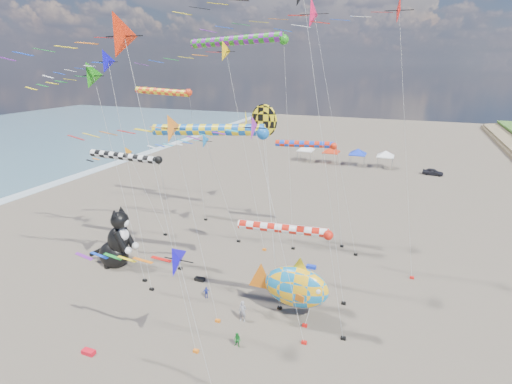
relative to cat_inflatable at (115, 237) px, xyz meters
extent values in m
cone|color=orange|center=(10.17, -4.47, 11.33)|extent=(2.08, 2.23, 2.30)
cylinder|color=#B2B2B2|center=(11.53, -4.47, 4.16)|extent=(2.76, 0.02, 14.35)
cube|color=black|center=(12.90, -4.47, -2.91)|extent=(0.36, 0.24, 0.20)
cone|color=yellow|center=(9.09, 8.12, 16.69)|extent=(1.98, 2.12, 2.18)
cylinder|color=#B2B2B2|center=(10.60, 8.12, 6.84)|extent=(3.04, 0.02, 19.71)
cube|color=black|center=(12.11, 8.12, -2.91)|extent=(0.36, 0.24, 0.20)
cone|color=#F1174D|center=(17.23, 10.37, 19.94)|extent=(2.81, 3.01, 3.10)
cylinder|color=#B2B2B2|center=(19.20, 10.37, 8.46)|extent=(3.96, 0.02, 22.95)
cube|color=black|center=(21.17, 10.37, -2.91)|extent=(0.36, 0.24, 0.20)
cone|color=blue|center=(6.20, 9.05, 7.93)|extent=(1.61, 1.72, 1.77)
cylinder|color=#B2B2B2|center=(7.49, 9.05, 2.46)|extent=(2.62, 0.02, 10.94)
cube|color=black|center=(8.79, 9.05, -2.91)|extent=(0.36, 0.24, 0.20)
cone|color=#110ADC|center=(4.01, -2.53, 15.76)|extent=(1.82, 1.94, 2.00)
cylinder|color=#B2B2B2|center=(4.82, -2.53, 6.37)|extent=(1.65, 0.02, 18.77)
cube|color=black|center=(5.63, -2.53, -2.91)|extent=(0.36, 0.24, 0.20)
cone|color=purple|center=(16.22, -4.54, 11.73)|extent=(1.65, 1.77, 1.82)
cylinder|color=#B2B2B2|center=(17.92, -4.54, 4.36)|extent=(3.42, 0.02, 14.74)
cube|color=black|center=(19.62, -4.54, -2.91)|extent=(0.36, 0.24, 0.20)
cone|color=orange|center=(-2.07, 7.71, 6.36)|extent=(1.66, 1.78, 1.83)
cylinder|color=#B2B2B2|center=(-0.88, 7.71, 1.68)|extent=(2.40, 0.02, 9.38)
cube|color=black|center=(0.31, 7.71, -2.91)|extent=(0.36, 0.24, 0.20)
cone|color=#1E8D13|center=(1.11, -1.52, 14.69)|extent=(2.18, 2.34, 2.41)
cylinder|color=#B2B2B2|center=(2.66, -1.52, 5.84)|extent=(3.11, 0.02, 17.70)
cube|color=black|center=(4.20, -1.52, -2.91)|extent=(0.36, 0.24, 0.20)
cylinder|color=#B2B2B2|center=(19.66, 1.25, 8.76)|extent=(3.53, 0.02, 23.54)
cube|color=black|center=(21.42, 1.25, -2.91)|extent=(0.36, 0.24, 0.20)
cone|color=red|center=(10.57, -8.00, 17.12)|extent=(2.60, 2.78, 2.86)
cylinder|color=#B2B2B2|center=(11.79, -8.00, 7.06)|extent=(2.45, 0.02, 20.14)
cube|color=black|center=(13.00, -8.00, -2.91)|extent=(0.36, 0.24, 0.20)
cone|color=red|center=(24.81, 7.53, 19.43)|extent=(2.18, 2.33, 2.40)
cylinder|color=#B2B2B2|center=(25.68, 7.53, 8.21)|extent=(1.77, 0.02, 22.44)
cube|color=black|center=(26.55, 7.53, -2.91)|extent=(0.36, 0.24, 0.20)
cone|color=#1407DF|center=(14.60, -11.49, 5.48)|extent=(1.87, 2.00, 2.06)
cylinder|color=#B2B2B2|center=(15.45, -11.49, 1.24)|extent=(1.72, 0.02, 8.50)
cylinder|color=red|center=(17.43, -3.12, 4.81)|extent=(6.33, 0.64, 0.64)
sphere|color=red|center=(20.59, -3.12, 4.81)|extent=(0.67, 0.67, 0.67)
cylinder|color=#B2B2B2|center=(21.34, -3.12, 0.90)|extent=(1.52, 0.02, 7.82)
cube|color=black|center=(22.09, -3.12, -2.91)|extent=(0.36, 0.24, 0.20)
cylinder|color=#FB3915|center=(-2.54, 13.38, 12.41)|extent=(7.03, 0.76, 0.76)
sphere|color=#FB3915|center=(0.98, 13.38, 12.41)|extent=(0.80, 0.80, 0.80)
cylinder|color=#B2B2B2|center=(1.73, 13.38, 4.70)|extent=(1.52, 0.02, 15.42)
cube|color=black|center=(2.48, 13.38, -2.91)|extent=(0.36, 0.24, 0.20)
cylinder|color=#238F1A|center=(8.57, 9.48, 17.63)|extent=(9.53, 0.88, 0.88)
sphere|color=#238F1A|center=(13.34, 9.48, 17.63)|extent=(0.92, 0.92, 0.92)
cylinder|color=#B2B2B2|center=(14.09, 9.48, 7.31)|extent=(1.52, 0.02, 20.64)
cube|color=black|center=(14.84, 9.48, -2.91)|extent=(0.36, 0.24, 0.20)
cylinder|color=black|center=(0.93, 1.49, 7.51)|extent=(7.20, 0.67, 0.67)
sphere|color=black|center=(4.53, 1.49, 7.51)|extent=(0.70, 0.70, 0.70)
cylinder|color=#B2B2B2|center=(5.28, 1.49, 2.25)|extent=(1.52, 0.02, 10.52)
cube|color=black|center=(6.03, 1.49, -2.91)|extent=(0.36, 0.24, 0.20)
cylinder|color=red|center=(15.06, 11.82, 7.76)|extent=(5.96, 0.68, 0.68)
sphere|color=red|center=(18.04, 11.82, 7.76)|extent=(0.71, 0.71, 0.71)
cylinder|color=#B2B2B2|center=(18.79, 11.82, 2.38)|extent=(1.52, 0.02, 10.77)
cube|color=black|center=(19.54, 11.82, -2.91)|extent=(0.36, 0.24, 0.20)
cylinder|color=blue|center=(10.89, -1.23, 10.94)|extent=(8.77, 0.84, 0.84)
sphere|color=blue|center=(15.28, -1.23, 10.94)|extent=(0.88, 0.88, 0.88)
cylinder|color=#B2B2B2|center=(16.03, -1.23, 3.96)|extent=(1.52, 0.02, 13.95)
cube|color=black|center=(16.78, -1.23, -2.91)|extent=(0.36, 0.24, 0.20)
ellipsoid|color=yellow|center=(13.97, 2.60, 11.25)|extent=(2.20, 0.40, 2.64)
cone|color=yellow|center=(12.47, 2.60, 11.25)|extent=(0.12, 1.80, 1.80)
cylinder|color=#B2B2B2|center=(14.97, 1.60, 4.12)|extent=(2.03, 2.03, 14.26)
cube|color=black|center=(15.97, 0.60, -2.91)|extent=(0.36, 0.24, 0.20)
ellipsoid|color=#137ABB|center=(18.18, -1.69, -0.44)|extent=(4.96, 2.02, 3.29)
cone|color=orange|center=(15.33, -1.69, -0.44)|extent=(2.42, 0.16, 2.41)
cone|color=yellow|center=(18.40, -1.69, 1.21)|extent=(1.76, 0.13, 1.76)
cylinder|color=#B2B2B2|center=(19.34, -2.19, -2.00)|extent=(0.37, 1.05, 2.04)
cube|color=red|center=(19.18, -2.69, -2.91)|extent=(0.36, 0.24, 0.20)
imported|color=gray|center=(14.61, -3.69, -2.17)|extent=(0.62, 0.41, 1.69)
imported|color=#187D29|center=(15.40, -6.49, -2.46)|extent=(0.57, 0.47, 1.09)
imported|color=#2532A1|center=(10.57, -1.87, -2.50)|extent=(0.63, 0.54, 1.01)
cube|color=black|center=(8.74, 0.34, -2.86)|extent=(0.90, 0.44, 0.30)
cube|color=red|center=(6.33, -10.72, -2.86)|extent=(0.90, 0.44, 0.30)
cube|color=#132EC5|center=(17.57, 6.13, -2.86)|extent=(0.90, 0.44, 0.30)
cube|color=white|center=(6.38, 48.07, -0.76)|extent=(3.00, 3.00, 0.15)
pyramid|color=white|center=(6.38, 48.07, 0.29)|extent=(4.20, 4.20, 1.00)
cylinder|color=#999999|center=(5.08, 46.77, -1.91)|extent=(0.08, 0.08, 2.20)
cylinder|color=#999999|center=(7.68, 46.77, -1.91)|extent=(0.08, 0.08, 2.20)
cylinder|color=#999999|center=(5.08, 49.37, -1.91)|extent=(0.08, 0.08, 2.20)
cylinder|color=#999999|center=(7.68, 49.37, -1.91)|extent=(0.08, 0.08, 2.20)
cube|color=red|center=(11.38, 48.07, -0.76)|extent=(3.00, 3.00, 0.15)
pyramid|color=red|center=(11.38, 48.07, 0.29)|extent=(4.20, 4.20, 1.00)
cylinder|color=#999999|center=(10.08, 46.77, -1.91)|extent=(0.08, 0.08, 2.20)
cylinder|color=#999999|center=(12.68, 46.77, -1.91)|extent=(0.08, 0.08, 2.20)
cylinder|color=#999999|center=(10.08, 49.37, -1.91)|extent=(0.08, 0.08, 2.20)
cylinder|color=#999999|center=(12.68, 49.37, -1.91)|extent=(0.08, 0.08, 2.20)
cube|color=#1534DB|center=(16.38, 48.07, -0.76)|extent=(3.00, 3.00, 0.15)
pyramid|color=#1534DB|center=(16.38, 48.07, 0.29)|extent=(4.20, 4.20, 1.00)
cylinder|color=#999999|center=(15.08, 46.77, -1.91)|extent=(0.08, 0.08, 2.20)
cylinder|color=#999999|center=(17.68, 46.77, -1.91)|extent=(0.08, 0.08, 2.20)
cylinder|color=#999999|center=(15.08, 49.37, -1.91)|extent=(0.08, 0.08, 2.20)
cylinder|color=#999999|center=(17.68, 49.37, -1.91)|extent=(0.08, 0.08, 2.20)
cube|color=white|center=(21.38, 48.07, -0.76)|extent=(3.00, 3.00, 0.15)
pyramid|color=white|center=(21.38, 48.07, 0.29)|extent=(4.20, 4.20, 1.00)
cylinder|color=#999999|center=(20.08, 46.77, -1.91)|extent=(0.08, 0.08, 2.20)
cylinder|color=#999999|center=(22.68, 46.77, -1.91)|extent=(0.08, 0.08, 2.20)
cylinder|color=#999999|center=(20.08, 49.37, -1.91)|extent=(0.08, 0.08, 2.20)
cylinder|color=#999999|center=(22.68, 49.37, -1.91)|extent=(0.08, 0.08, 2.20)
imported|color=#26262D|center=(29.57, 46.07, -2.43)|extent=(3.52, 1.77, 1.15)
camera|label=1|loc=(24.76, -27.37, 15.68)|focal=28.00mm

